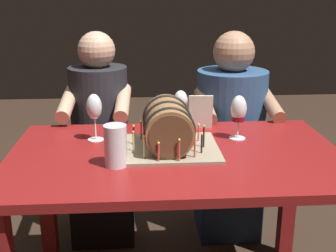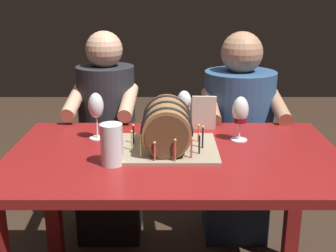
{
  "view_description": "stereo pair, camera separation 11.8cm",
  "coord_description": "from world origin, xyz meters",
  "px_view_note": "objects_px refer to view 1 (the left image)",
  "views": [
    {
      "loc": [
        -0.14,
        -1.61,
        1.36
      ],
      "look_at": [
        -0.03,
        0.04,
        0.84
      ],
      "focal_mm": 46.52,
      "sensor_mm": 36.0,
      "label": 1
    },
    {
      "loc": [
        -0.03,
        -1.62,
        1.36
      ],
      "look_at": [
        -0.03,
        0.04,
        0.84
      ],
      "focal_mm": 46.52,
      "sensor_mm": 36.0,
      "label": 2
    }
  ],
  "objects_px": {
    "dining_table": "(176,179)",
    "barrel_cake": "(168,128)",
    "wine_glass_red": "(239,111)",
    "beer_pint": "(116,147)",
    "wine_glass_white": "(181,102)",
    "menu_card": "(201,112)",
    "person_seated_left": "(101,151)",
    "person_seated_right": "(230,141)",
    "wine_glass_empty": "(94,108)"
  },
  "relations": [
    {
      "from": "dining_table",
      "to": "wine_glass_white",
      "type": "distance_m",
      "value": 0.42
    },
    {
      "from": "dining_table",
      "to": "person_seated_left",
      "type": "distance_m",
      "value": 0.73
    },
    {
      "from": "beer_pint",
      "to": "wine_glass_red",
      "type": "bearing_deg",
      "value": 27.93
    },
    {
      "from": "wine_glass_red",
      "to": "menu_card",
      "type": "bearing_deg",
      "value": 132.54
    },
    {
      "from": "dining_table",
      "to": "wine_glass_white",
      "type": "height_order",
      "value": "wine_glass_white"
    },
    {
      "from": "menu_card",
      "to": "person_seated_right",
      "type": "xyz_separation_m",
      "value": [
        0.22,
        0.33,
        -0.26
      ]
    },
    {
      "from": "wine_glass_red",
      "to": "dining_table",
      "type": "bearing_deg",
      "value": -151.37
    },
    {
      "from": "wine_glass_empty",
      "to": "menu_card",
      "type": "bearing_deg",
      "value": 15.44
    },
    {
      "from": "beer_pint",
      "to": "person_seated_right",
      "type": "bearing_deg",
      "value": 51.99
    },
    {
      "from": "menu_card",
      "to": "person_seated_right",
      "type": "distance_m",
      "value": 0.47
    },
    {
      "from": "wine_glass_empty",
      "to": "wine_glass_red",
      "type": "relative_size",
      "value": 1.06
    },
    {
      "from": "person_seated_right",
      "to": "menu_card",
      "type": "bearing_deg",
      "value": -123.39
    },
    {
      "from": "wine_glass_red",
      "to": "barrel_cake",
      "type": "bearing_deg",
      "value": -159.61
    },
    {
      "from": "wine_glass_white",
      "to": "wine_glass_red",
      "type": "xyz_separation_m",
      "value": [
        0.23,
        -0.19,
        0.0
      ]
    },
    {
      "from": "dining_table",
      "to": "beer_pint",
      "type": "height_order",
      "value": "beer_pint"
    },
    {
      "from": "wine_glass_empty",
      "to": "wine_glass_red",
      "type": "distance_m",
      "value": 0.61
    },
    {
      "from": "dining_table",
      "to": "wine_glass_empty",
      "type": "xyz_separation_m",
      "value": [
        -0.33,
        0.18,
        0.26
      ]
    },
    {
      "from": "menu_card",
      "to": "person_seated_right",
      "type": "bearing_deg",
      "value": 60.13
    },
    {
      "from": "dining_table",
      "to": "menu_card",
      "type": "bearing_deg",
      "value": 65.47
    },
    {
      "from": "person_seated_right",
      "to": "barrel_cake",
      "type": "bearing_deg",
      "value": -122.92
    },
    {
      "from": "wine_glass_red",
      "to": "menu_card",
      "type": "height_order",
      "value": "wine_glass_red"
    },
    {
      "from": "wine_glass_empty",
      "to": "barrel_cake",
      "type": "bearing_deg",
      "value": -24.45
    },
    {
      "from": "dining_table",
      "to": "person_seated_left",
      "type": "relative_size",
      "value": 1.15
    },
    {
      "from": "dining_table",
      "to": "wine_glass_empty",
      "type": "height_order",
      "value": "wine_glass_empty"
    },
    {
      "from": "wine_glass_empty",
      "to": "wine_glass_white",
      "type": "bearing_deg",
      "value": 23.12
    },
    {
      "from": "wine_glass_white",
      "to": "menu_card",
      "type": "distance_m",
      "value": 0.1
    },
    {
      "from": "wine_glass_white",
      "to": "menu_card",
      "type": "xyz_separation_m",
      "value": [
        0.09,
        -0.03,
        -0.04
      ]
    },
    {
      "from": "wine_glass_white",
      "to": "dining_table",
      "type": "bearing_deg",
      "value": -98.24
    },
    {
      "from": "menu_card",
      "to": "person_seated_left",
      "type": "bearing_deg",
      "value": 150.07
    },
    {
      "from": "wine_glass_red",
      "to": "menu_card",
      "type": "relative_size",
      "value": 1.2
    },
    {
      "from": "dining_table",
      "to": "barrel_cake",
      "type": "xyz_separation_m",
      "value": [
        -0.03,
        0.04,
        0.21
      ]
    },
    {
      "from": "dining_table",
      "to": "wine_glass_red",
      "type": "relative_size",
      "value": 6.91
    },
    {
      "from": "person_seated_left",
      "to": "person_seated_right",
      "type": "height_order",
      "value": "person_seated_left"
    },
    {
      "from": "wine_glass_empty",
      "to": "person_seated_left",
      "type": "height_order",
      "value": "person_seated_left"
    },
    {
      "from": "wine_glass_white",
      "to": "person_seated_right",
      "type": "height_order",
      "value": "person_seated_right"
    },
    {
      "from": "barrel_cake",
      "to": "menu_card",
      "type": "bearing_deg",
      "value": 57.66
    },
    {
      "from": "person_seated_left",
      "to": "barrel_cake",
      "type": "bearing_deg",
      "value": -61.35
    },
    {
      "from": "wine_glass_red",
      "to": "beer_pint",
      "type": "bearing_deg",
      "value": -152.07
    },
    {
      "from": "wine_glass_red",
      "to": "person_seated_right",
      "type": "bearing_deg",
      "value": 81.06
    },
    {
      "from": "barrel_cake",
      "to": "beer_pint",
      "type": "xyz_separation_m",
      "value": [
        -0.2,
        -0.16,
        -0.02
      ]
    },
    {
      "from": "wine_glass_white",
      "to": "beer_pint",
      "type": "bearing_deg",
      "value": -121.6
    },
    {
      "from": "wine_glass_empty",
      "to": "person_seated_right",
      "type": "height_order",
      "value": "person_seated_right"
    },
    {
      "from": "wine_glass_empty",
      "to": "wine_glass_red",
      "type": "height_order",
      "value": "wine_glass_empty"
    },
    {
      "from": "beer_pint",
      "to": "person_seated_right",
      "type": "height_order",
      "value": "person_seated_right"
    },
    {
      "from": "person_seated_left",
      "to": "menu_card",
      "type": "bearing_deg",
      "value": -33.44
    },
    {
      "from": "dining_table",
      "to": "person_seated_right",
      "type": "height_order",
      "value": "person_seated_right"
    },
    {
      "from": "wine_glass_empty",
      "to": "menu_card",
      "type": "distance_m",
      "value": 0.49
    },
    {
      "from": "barrel_cake",
      "to": "wine_glass_white",
      "type": "xyz_separation_m",
      "value": [
        0.08,
        0.3,
        0.03
      ]
    },
    {
      "from": "dining_table",
      "to": "wine_glass_red",
      "type": "bearing_deg",
      "value": 28.63
    },
    {
      "from": "wine_glass_red",
      "to": "menu_card",
      "type": "xyz_separation_m",
      "value": [
        -0.14,
        0.15,
        -0.04
      ]
    }
  ]
}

